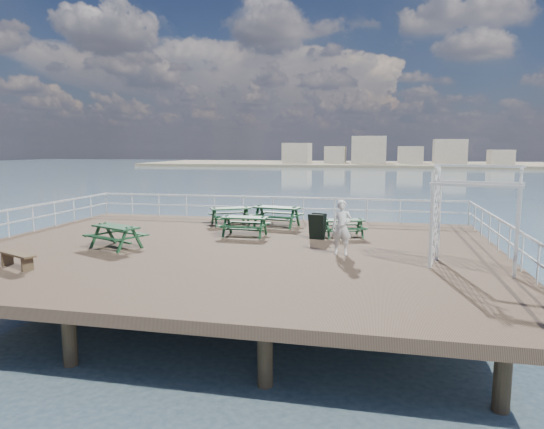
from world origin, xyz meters
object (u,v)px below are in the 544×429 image
Objects in this scene: picnic_table_a at (230,212)px; picnic_table_e at (245,222)px; picnic_table_d at (116,232)px; flat_bench_far at (17,257)px; trellis_arbor at (475,223)px; person at (342,227)px; picnic_table_b at (277,212)px; picnic_table_c at (343,224)px.

picnic_table_a is 1.23× the size of picnic_table_e.
picnic_table_d reaches higher than flat_bench_far.
trellis_arbor reaches higher than flat_bench_far.
person reaches higher than picnic_table_e.
person is (3.92, -2.52, 0.33)m from picnic_table_e.
person is (8.91, 3.75, 0.55)m from flat_bench_far.
picnic_table_d reaches higher than picnic_table_a.
picnic_table_b is 1.03× the size of picnic_table_d.
picnic_table_a is at bearing 119.77° from picnic_table_e.
picnic_table_d is at bearing -142.01° from picnic_table_a.
picnic_table_c is at bearing 11.09° from picnic_table_e.
picnic_table_b is 7.21m from picnic_table_d.
picnic_table_b is at bearing 75.83° from picnic_table_e.
picnic_table_b is 9.27m from trellis_arbor.
picnic_table_a is 0.98× the size of picnic_table_b.
picnic_table_a is 1.26× the size of person.
picnic_table_e is (-0.73, -2.57, -0.07)m from picnic_table_b.
picnic_table_c is 0.86× the size of picnic_table_d.
picnic_table_b is at bearing 75.78° from picnic_table_d.
picnic_table_c is 11.14m from flat_bench_far.
flat_bench_far is (-3.59, -8.92, -0.22)m from picnic_table_a.
picnic_table_d is at bearing -172.36° from picnic_table_c.
picnic_table_c is 0.65× the size of trellis_arbor.
picnic_table_c is at bearing 61.72° from flat_bench_far.
person reaches higher than picnic_table_b.
picnic_table_e is at bearing 74.99° from flat_bench_far.
picnic_table_b reaches higher than picnic_table_a.
trellis_arbor is 3.95m from person.
picnic_table_e reaches higher than picnic_table_c.
picnic_table_d is at bearing 91.25° from flat_bench_far.
trellis_arbor is (11.42, -0.37, 0.75)m from picnic_table_d.
picnic_table_b is at bearing 124.00° from person.
picnic_table_a is at bearing -170.54° from picnic_table_b.
flat_bench_far is 13.05m from trellis_arbor.
picnic_table_b reaches higher than flat_bench_far.
picnic_table_d is (-7.46, -3.74, 0.06)m from picnic_table_c.
picnic_table_e is at bearing 171.51° from trellis_arbor.
picnic_table_c is at bearing 50.33° from picnic_table_d.
picnic_table_a is 2.14m from picnic_table_b.
trellis_arbor is (7.72, -3.49, 0.76)m from picnic_table_e.
flat_bench_far is at bearing -155.17° from person.
picnic_table_b is (2.14, -0.08, 0.08)m from picnic_table_a.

